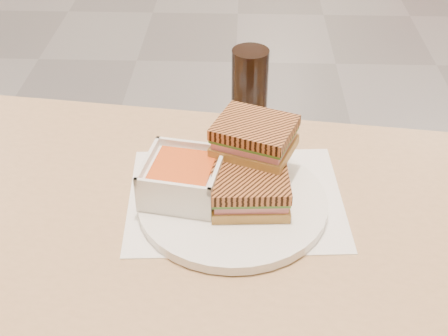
{
  "coord_description": "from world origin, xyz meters",
  "views": [
    {
      "loc": [
        0.04,
        -2.75,
        1.38
      ],
      "look_at": [
        0.01,
        -2.0,
        0.82
      ],
      "focal_mm": 48.4,
      "sensor_mm": 36.0,
      "label": 1
    }
  ],
  "objects_px": {
    "main_table": "(195,284)",
    "plate": "(233,203)",
    "panini_lower": "(250,190)",
    "cola_glass": "(250,86)",
    "soup_bowl": "(183,179)"
  },
  "relations": [
    {
      "from": "main_table",
      "to": "panini_lower",
      "type": "height_order",
      "value": "panini_lower"
    },
    {
      "from": "panini_lower",
      "to": "cola_glass",
      "type": "xyz_separation_m",
      "value": [
        -0.0,
        0.28,
        0.03
      ]
    },
    {
      "from": "plate",
      "to": "panini_lower",
      "type": "relative_size",
      "value": 2.42
    },
    {
      "from": "soup_bowl",
      "to": "cola_glass",
      "type": "distance_m",
      "value": 0.28
    },
    {
      "from": "main_table",
      "to": "plate",
      "type": "distance_m",
      "value": 0.15
    },
    {
      "from": "main_table",
      "to": "soup_bowl",
      "type": "height_order",
      "value": "soup_bowl"
    },
    {
      "from": "plate",
      "to": "cola_glass",
      "type": "height_order",
      "value": "cola_glass"
    },
    {
      "from": "plate",
      "to": "soup_bowl",
      "type": "xyz_separation_m",
      "value": [
        -0.08,
        0.01,
        0.04
      ]
    },
    {
      "from": "main_table",
      "to": "plate",
      "type": "height_order",
      "value": "plate"
    },
    {
      "from": "soup_bowl",
      "to": "panini_lower",
      "type": "distance_m",
      "value": 0.11
    },
    {
      "from": "main_table",
      "to": "soup_bowl",
      "type": "xyz_separation_m",
      "value": [
        -0.02,
        0.07,
        0.16
      ]
    },
    {
      "from": "soup_bowl",
      "to": "cola_glass",
      "type": "bearing_deg",
      "value": 67.62
    },
    {
      "from": "plate",
      "to": "main_table",
      "type": "bearing_deg",
      "value": -134.55
    },
    {
      "from": "main_table",
      "to": "cola_glass",
      "type": "distance_m",
      "value": 0.39
    },
    {
      "from": "plate",
      "to": "cola_glass",
      "type": "relative_size",
      "value": 2.04
    }
  ]
}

